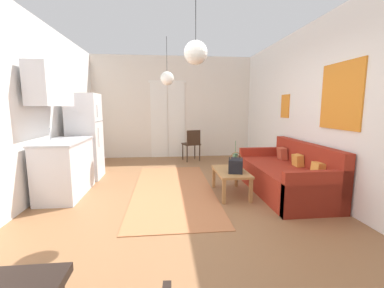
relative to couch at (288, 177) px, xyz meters
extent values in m
cube|color=#8E603D|center=(-1.82, -0.44, -0.33)|extent=(5.08, 8.26, 0.10)
cube|color=silver|center=(-1.82, 3.44, 1.15)|extent=(4.68, 0.10, 2.87)
cube|color=white|center=(-2.22, 3.37, 0.78)|extent=(0.48, 0.02, 2.12)
cube|color=white|center=(-1.73, 3.37, 0.78)|extent=(0.48, 0.02, 2.12)
cube|color=white|center=(-1.97, 3.37, 1.87)|extent=(1.05, 0.03, 0.06)
cube|color=white|center=(0.46, -0.44, 1.15)|extent=(0.10, 7.86, 2.87)
cube|color=orange|center=(0.40, -0.60, 1.32)|extent=(0.02, 0.84, 0.94)
cube|color=orange|center=(0.40, 1.05, 1.18)|extent=(0.02, 0.32, 0.47)
cube|color=white|center=(-4.11, -0.44, 1.15)|extent=(0.10, 7.86, 2.87)
cube|color=orange|center=(-4.05, 0.71, 1.46)|extent=(0.02, 0.32, 0.40)
cube|color=#B26B42|center=(-1.93, 0.37, -0.28)|extent=(1.37, 3.23, 0.01)
cube|color=maroon|center=(-0.08, 0.00, -0.05)|extent=(0.94, 2.02, 0.46)
cube|color=maroon|center=(0.31, 0.00, 0.14)|extent=(0.15, 2.02, 0.85)
cube|color=maroon|center=(-0.08, -0.95, 0.03)|extent=(0.94, 0.11, 0.63)
cube|color=maroon|center=(-0.08, 0.95, 0.03)|extent=(0.94, 0.11, 0.63)
cube|color=gold|center=(0.17, -0.56, 0.27)|extent=(0.14, 0.19, 0.20)
cube|color=gold|center=(0.17, 0.01, 0.27)|extent=(0.14, 0.20, 0.21)
cube|color=#B74C33|center=(0.16, 0.58, 0.29)|extent=(0.16, 0.23, 0.23)
cube|color=#A87542|center=(-0.98, 0.03, 0.11)|extent=(0.50, 0.88, 0.04)
cube|color=#A87542|center=(-1.19, -0.37, -0.10)|extent=(0.05, 0.05, 0.37)
cube|color=#A87542|center=(-0.77, -0.37, -0.10)|extent=(0.05, 0.05, 0.37)
cube|color=#A87542|center=(-1.19, 0.42, -0.10)|extent=(0.05, 0.05, 0.37)
cube|color=#A87542|center=(-0.77, 0.42, -0.10)|extent=(0.05, 0.05, 0.37)
cylinder|color=#47704C|center=(-0.86, 0.21, 0.25)|extent=(0.09, 0.09, 0.25)
cylinder|color=#477F42|center=(-0.86, 0.21, 0.49)|extent=(0.01, 0.01, 0.22)
cube|color=black|center=(-0.94, -0.09, 0.23)|extent=(0.29, 0.34, 0.22)
torus|color=brown|center=(-0.94, -0.09, 0.36)|extent=(0.18, 0.01, 0.18)
cube|color=white|center=(-3.67, 1.31, 0.58)|extent=(0.57, 0.62, 1.72)
cube|color=#4C4C51|center=(-3.38, 1.31, 0.88)|extent=(0.01, 0.60, 0.01)
cylinder|color=#B7BABF|center=(-3.36, 1.14, 1.09)|extent=(0.02, 0.02, 0.24)
cylinder|color=#B7BABF|center=(-3.36, 1.14, 0.57)|extent=(0.02, 0.02, 0.38)
cube|color=silver|center=(-3.70, 0.29, 0.16)|extent=(0.58, 1.17, 0.89)
cube|color=#B7BABF|center=(-3.70, 0.29, 0.62)|extent=(0.61, 1.20, 0.03)
cube|color=#999BA0|center=(-3.70, 0.38, 0.57)|extent=(0.36, 0.40, 0.10)
cylinder|color=#B7BABF|center=(-3.93, 0.38, 0.73)|extent=(0.02, 0.02, 0.20)
cube|color=silver|center=(-3.83, 0.29, 1.50)|extent=(0.32, 1.05, 0.63)
cylinder|color=#382619|center=(-1.23, 3.01, -0.06)|extent=(0.03, 0.03, 0.45)
cylinder|color=#382619|center=(-1.58, 2.91, -0.06)|extent=(0.03, 0.03, 0.45)
cylinder|color=#382619|center=(-1.14, 2.68, -0.06)|extent=(0.03, 0.03, 0.45)
cylinder|color=#382619|center=(-1.49, 2.59, -0.06)|extent=(0.03, 0.03, 0.45)
cube|color=#382619|center=(-1.36, 2.80, 0.17)|extent=(0.51, 0.50, 0.04)
cube|color=#382619|center=(-1.31, 2.63, 0.37)|extent=(0.37, 0.13, 0.38)
cylinder|color=black|center=(-1.67, -0.77, 2.28)|extent=(0.01, 0.01, 0.61)
sphere|color=white|center=(-1.67, -0.77, 1.83)|extent=(0.29, 0.29, 0.29)
cylinder|color=black|center=(-2.00, 1.43, 2.24)|extent=(0.01, 0.01, 0.69)
sphere|color=white|center=(-2.00, 1.43, 1.75)|extent=(0.28, 0.28, 0.28)
camera|label=1|loc=(-2.06, -3.98, 1.17)|focal=23.78mm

